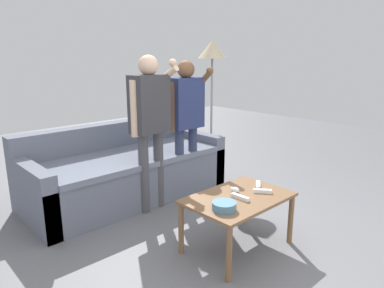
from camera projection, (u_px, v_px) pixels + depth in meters
The scene contains 11 objects.
ground_plane at pixel (233, 254), 2.82m from camera, with size 12.00×12.00×0.00m, color slate.
couch at pixel (126, 171), 3.92m from camera, with size 2.19×0.95×0.79m.
coffee_table at pixel (238, 204), 2.82m from camera, with size 0.85×0.57×0.45m.
snack_bowl at pixel (224, 206), 2.56m from camera, with size 0.18×0.18×0.06m, color teal.
game_remote_nunchuk at pixel (235, 190), 2.89m from camera, with size 0.06×0.09×0.05m.
floor_lamp at pixel (212, 58), 4.39m from camera, with size 0.36×0.36×1.73m.
player_right at pixel (186, 113), 3.78m from camera, with size 0.44×0.31×1.50m.
player_center at pixel (150, 116), 3.42m from camera, with size 0.47×0.30×1.55m.
game_remote_wand_near at pixel (240, 197), 2.76m from camera, with size 0.04×0.17×0.03m.
game_remote_wand_far at pixel (263, 191), 2.88m from camera, with size 0.12×0.14×0.03m.
game_remote_wand_spare at pixel (258, 185), 3.02m from camera, with size 0.14×0.12×0.03m.
Camera 1 is at (-1.96, -1.62, 1.55)m, focal length 32.84 mm.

